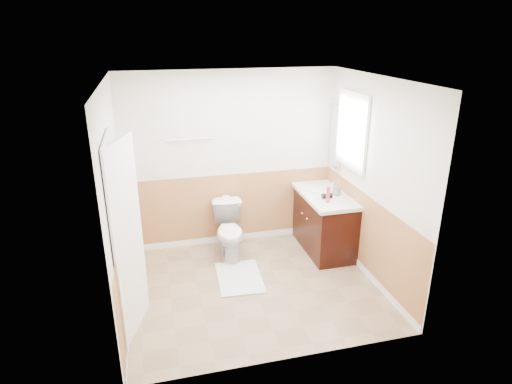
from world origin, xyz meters
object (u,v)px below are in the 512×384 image
object	(u,v)px
vanity_cabinet	(324,224)
lotion_bottle	(328,195)
toilet	(230,231)
soap_dispenser	(337,189)
bath_mat	(240,277)

from	to	relation	value
vanity_cabinet	lotion_bottle	world-z (taller)	lotion_bottle
toilet	soap_dispenser	size ratio (longest dim) A/B	4.02
toilet	vanity_cabinet	world-z (taller)	vanity_cabinet
vanity_cabinet	soap_dispenser	world-z (taller)	soap_dispenser
bath_mat	soap_dispenser	bearing A→B (deg)	15.52
toilet	lotion_bottle	world-z (taller)	lotion_bottle
vanity_cabinet	toilet	bearing A→B (deg)	173.92
lotion_bottle	soap_dispenser	size ratio (longest dim) A/B	1.19
bath_mat	soap_dispenser	world-z (taller)	soap_dispenser
bath_mat	vanity_cabinet	xyz separation A→B (m)	(1.34, 0.48, 0.39)
soap_dispenser	bath_mat	bearing A→B (deg)	-164.48
toilet	lotion_bottle	bearing A→B (deg)	-15.52
soap_dispenser	lotion_bottle	bearing A→B (deg)	-135.60
bath_mat	vanity_cabinet	size ratio (longest dim) A/B	0.73
bath_mat	soap_dispenser	distance (m)	1.78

